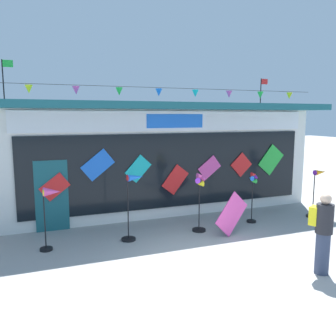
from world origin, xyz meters
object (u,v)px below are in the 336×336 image
at_px(wind_spinner_right, 317,189).
at_px(display_kite_on_ground, 232,214).
at_px(wind_spinner_far_left, 50,205).
at_px(wind_spinner_center_left, 200,196).
at_px(person_near_camera, 323,231).
at_px(wind_spinner_center_right, 253,190).
at_px(kite_shop_building, 150,153).
at_px(wind_spinner_left, 132,201).

relative_size(wind_spinner_right, display_kite_on_ground, 1.41).
bearing_deg(wind_spinner_far_left, wind_spinner_center_left, -0.94).
distance_m(person_near_camera, display_kite_on_ground, 2.77).
xyz_separation_m(wind_spinner_center_left, wind_spinner_right, (4.14, -0.03, -0.11)).
bearing_deg(display_kite_on_ground, wind_spinner_center_right, 31.95).
distance_m(wind_spinner_center_right, display_kite_on_ground, 1.45).
bearing_deg(display_kite_on_ground, wind_spinner_right, 8.78).
height_order(wind_spinner_center_right, wind_spinner_right, wind_spinner_center_right).
bearing_deg(display_kite_on_ground, kite_shop_building, 100.04).
xyz_separation_m(wind_spinner_right, person_near_camera, (-2.99, -3.24, -0.00)).
bearing_deg(wind_spinner_far_left, wind_spinner_left, -1.24).
height_order(wind_spinner_left, person_near_camera, wind_spinner_left).
bearing_deg(kite_shop_building, wind_spinner_center_right, -62.50).
bearing_deg(wind_spinner_far_left, person_near_camera, -33.34).
bearing_deg(display_kite_on_ground, wind_spinner_center_left, 140.36).
distance_m(wind_spinner_left, wind_spinner_center_left, 1.92).
distance_m(wind_spinner_far_left, display_kite_on_ground, 4.68).
distance_m(wind_spinner_left, person_near_camera, 4.51).
relative_size(wind_spinner_far_left, wind_spinner_center_left, 0.92).
relative_size(wind_spinner_center_left, wind_spinner_center_right, 1.07).
bearing_deg(wind_spinner_far_left, wind_spinner_center_right, 1.02).
relative_size(wind_spinner_far_left, person_near_camera, 0.91).
distance_m(wind_spinner_left, wind_spinner_center_right, 3.78).
distance_m(wind_spinner_center_right, wind_spinner_right, 2.29).
relative_size(wind_spinner_center_left, wind_spinner_right, 1.09).
bearing_deg(wind_spinner_center_left, wind_spinner_right, -0.44).
height_order(wind_spinner_center_left, person_near_camera, person_near_camera).
height_order(wind_spinner_left, display_kite_on_ground, wind_spinner_left).
height_order(kite_shop_building, display_kite_on_ground, kite_shop_building).
height_order(wind_spinner_center_left, display_kite_on_ground, wind_spinner_center_left).
distance_m(wind_spinner_center_left, wind_spinner_center_right, 1.87).
relative_size(wind_spinner_far_left, wind_spinner_right, 1.01).
xyz_separation_m(wind_spinner_center_left, display_kite_on_ground, (0.68, -0.57, -0.42)).
distance_m(kite_shop_building, wind_spinner_far_left, 5.50).
xyz_separation_m(kite_shop_building, wind_spinner_center_right, (1.98, -3.80, -0.82)).
relative_size(wind_spinner_far_left, wind_spinner_center_right, 0.99).
xyz_separation_m(wind_spinner_far_left, person_near_camera, (5.08, -3.34, -0.22)).
relative_size(kite_shop_building, wind_spinner_center_right, 6.88).
xyz_separation_m(wind_spinner_left, wind_spinner_center_left, (1.92, -0.02, -0.04)).
distance_m(wind_spinner_far_left, wind_spinner_left, 2.01).
xyz_separation_m(wind_spinner_far_left, wind_spinner_center_right, (5.78, 0.10, -0.11)).
bearing_deg(person_near_camera, kite_shop_building, 71.76).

